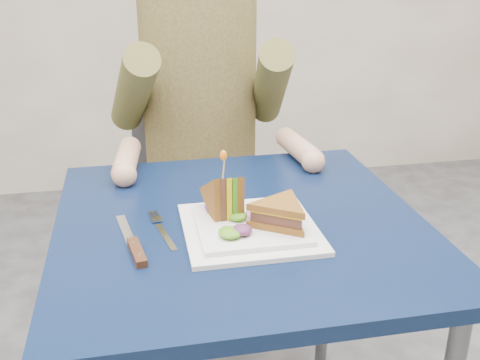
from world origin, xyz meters
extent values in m
cube|color=black|center=(0.00, 0.00, 0.71)|extent=(0.75, 0.75, 0.03)
cylinder|color=#595B5E|center=(-0.32, 0.32, 0.35)|extent=(0.04, 0.04, 0.70)
cylinder|color=#595B5E|center=(0.32, 0.32, 0.35)|extent=(0.04, 0.04, 0.70)
cube|color=#47474C|center=(0.00, 0.64, 0.45)|extent=(0.42, 0.40, 0.04)
cube|color=#47474C|center=(0.00, 0.82, 0.70)|extent=(0.42, 0.03, 0.46)
cylinder|color=#47474C|center=(-0.18, 0.47, 0.21)|extent=(0.02, 0.02, 0.43)
cylinder|color=#47474C|center=(0.18, 0.47, 0.21)|extent=(0.02, 0.02, 0.43)
cylinder|color=#47474C|center=(-0.18, 0.81, 0.21)|extent=(0.02, 0.02, 0.43)
cylinder|color=#47474C|center=(0.18, 0.81, 0.21)|extent=(0.02, 0.02, 0.43)
cylinder|color=brown|center=(0.00, 0.62, 0.87)|extent=(0.34, 0.34, 0.52)
cylinder|color=brown|center=(-0.20, 0.53, 0.89)|extent=(0.15, 0.39, 0.31)
cylinder|color=tan|center=(-0.23, 0.33, 0.76)|extent=(0.08, 0.20, 0.06)
sphere|color=tan|center=(-0.23, 0.23, 0.76)|extent=(0.06, 0.06, 0.06)
cylinder|color=brown|center=(0.20, 0.53, 0.89)|extent=(0.15, 0.39, 0.31)
cylinder|color=tan|center=(0.23, 0.33, 0.76)|extent=(0.08, 0.20, 0.06)
sphere|color=tan|center=(0.23, 0.23, 0.76)|extent=(0.06, 0.06, 0.06)
cube|color=white|center=(0.01, -0.05, 0.73)|extent=(0.26, 0.26, 0.01)
cube|color=white|center=(0.01, -0.05, 0.74)|extent=(0.21, 0.21, 0.01)
cube|color=silver|center=(-0.16, -0.05, 0.73)|extent=(0.04, 0.12, 0.00)
cube|color=silver|center=(-0.17, 0.03, 0.73)|extent=(0.03, 0.03, 0.00)
cube|color=silver|center=(-0.18, 0.05, 0.73)|extent=(0.01, 0.03, 0.00)
cube|color=silver|center=(-0.18, 0.05, 0.73)|extent=(0.01, 0.03, 0.00)
cube|color=silver|center=(-0.17, 0.05, 0.73)|extent=(0.01, 0.03, 0.00)
cube|color=silver|center=(-0.17, 0.05, 0.73)|extent=(0.01, 0.03, 0.00)
cube|color=silver|center=(-0.23, 0.00, 0.73)|extent=(0.04, 0.14, 0.00)
cube|color=black|center=(-0.21, -0.11, 0.74)|extent=(0.04, 0.10, 0.01)
cylinder|color=silver|center=(-0.22, -0.08, 0.74)|extent=(0.01, 0.01, 0.00)
cylinder|color=silver|center=(-0.21, -0.13, 0.74)|extent=(0.01, 0.01, 0.00)
cylinder|color=tan|center=(-0.04, -0.01, 0.85)|extent=(0.01, 0.01, 0.06)
ellipsoid|color=orange|center=(-0.04, -0.01, 0.88)|extent=(0.01, 0.01, 0.02)
torus|color=#9E4C7A|center=(0.02, -0.05, 0.77)|extent=(0.04, 0.04, 0.02)
camera|label=1|loc=(-0.20, -1.02, 1.25)|focal=42.00mm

